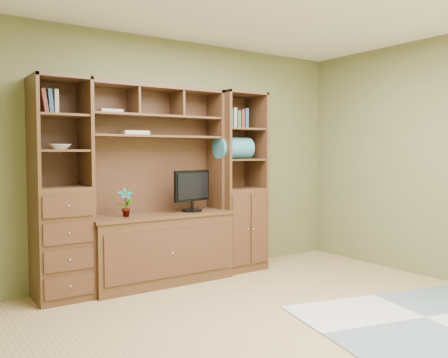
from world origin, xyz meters
TOP-DOWN VIEW (x-y plane):
  - room at (0.00, 0.00)m, footprint 4.60×4.10m
  - center_hutch at (-0.29, 1.73)m, footprint 1.54×0.53m
  - left_tower at (-1.29, 1.77)m, footprint 0.50×0.45m
  - right_tower at (0.73, 1.77)m, footprint 0.55×0.45m
  - rug at (1.01, -0.45)m, footprint 2.23×1.74m
  - monitor at (0.06, 1.70)m, footprint 0.54×0.34m
  - orchid at (-0.69, 1.70)m, footprint 0.15×0.10m
  - magazines at (-0.54, 1.82)m, footprint 0.26×0.19m
  - bowl at (-1.30, 1.77)m, footprint 0.20×0.20m
  - blanket_teal at (0.63, 1.73)m, footprint 0.42×0.24m
  - blanket_red at (0.77, 1.85)m, footprint 0.34×0.19m

SIDE VIEW (x-z plane):
  - rug at x=1.01m, z-range 0.00..0.01m
  - orchid at x=-0.69m, z-range 0.73..1.01m
  - center_hutch at x=-0.29m, z-range 0.00..2.05m
  - left_tower at x=-1.29m, z-range 0.00..2.05m
  - right_tower at x=0.73m, z-range 0.00..2.05m
  - monitor at x=0.06m, z-range 0.73..1.34m
  - room at x=0.00m, z-range -0.02..2.62m
  - blanket_red at x=0.77m, z-range 1.29..1.48m
  - blanket_teal at x=0.63m, z-range 1.29..1.53m
  - bowl at x=-1.30m, z-range 1.39..1.44m
  - magazines at x=-0.54m, z-range 1.54..1.58m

